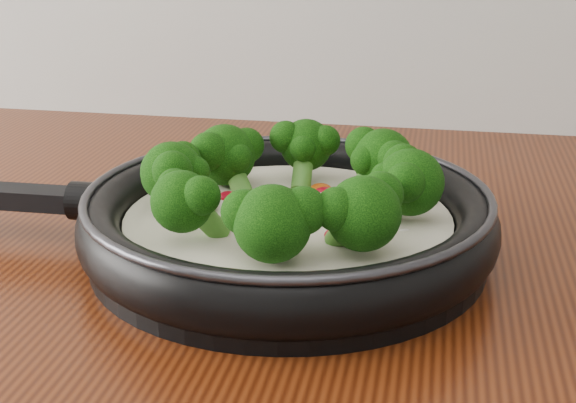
# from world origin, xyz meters

# --- Properties ---
(skillet) EXTENTS (0.56, 0.37, 0.10)m
(skillet) POSITION_xyz_m (-0.05, 1.03, 0.94)
(skillet) COLOR black
(skillet) RESTS_ON counter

